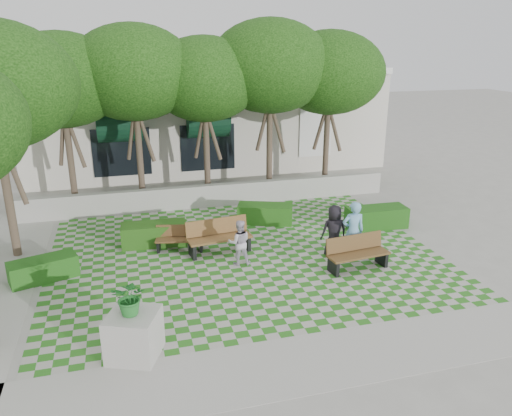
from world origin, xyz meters
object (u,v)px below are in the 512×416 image
object	(u,v)px
bench_east	(357,253)
hedge_east	(376,217)
hedge_midright	(265,214)
hedge_west	(43,269)
bench_west	(180,239)
hedge_midleft	(154,234)
bench_mid	(219,237)
person_blue	(353,231)
planter_front	(133,326)
person_dark	(334,231)
person_white	(239,242)

from	to	relation	value
bench_east	hedge_east	bearing A→B (deg)	46.18
hedge_midright	hedge_west	distance (m)	7.93
bench_west	hedge_east	bearing A→B (deg)	13.89
hedge_east	hedge_midleft	bearing A→B (deg)	176.22
bench_mid	person_blue	xyz separation A→B (m)	(3.86, -1.71, 0.44)
bench_east	person_blue	size ratio (longest dim) A/B	1.02
planter_front	person_dark	distance (m)	7.33
hedge_midleft	person_blue	size ratio (longest dim) A/B	1.11
hedge_midright	planter_front	distance (m)	8.79
bench_east	planter_front	bearing A→B (deg)	-164.37
bench_mid	bench_east	bearing A→B (deg)	-38.38
hedge_midleft	hedge_west	xyz separation A→B (m)	(-3.27, -1.75, -0.05)
bench_west	person_dark	distance (m)	4.97
hedge_midright	hedge_west	bearing A→B (deg)	-159.58
person_dark	person_white	bearing A→B (deg)	1.00
bench_mid	hedge_midright	size ratio (longest dim) A/B	1.05
bench_east	hedge_midright	xyz separation A→B (m)	(-1.55, 4.47, -0.13)
bench_mid	person_dark	size ratio (longest dim) A/B	1.27
bench_mid	person_blue	size ratio (longest dim) A/B	1.11
hedge_midleft	planter_front	bearing A→B (deg)	-98.39
bench_mid	hedge_midleft	distance (m)	2.30
bench_west	planter_front	bearing A→B (deg)	-94.43
bench_east	bench_west	size ratio (longest dim) A/B	1.21
person_white	planter_front	bearing A→B (deg)	58.11
bench_east	hedge_west	distance (m)	9.14
bench_east	person_blue	world-z (taller)	person_blue
hedge_east	person_dark	bearing A→B (deg)	-143.24
bench_west	planter_front	distance (m)	5.74
person_blue	hedge_east	bearing A→B (deg)	-124.87
bench_west	person_white	world-z (taller)	person_white
bench_west	hedge_midright	world-z (taller)	bench_west
bench_east	planter_front	size ratio (longest dim) A/B	1.07
hedge_midright	person_white	size ratio (longest dim) A/B	1.42
hedge_west	person_blue	size ratio (longest dim) A/B	0.96
hedge_west	person_white	world-z (taller)	person_white
bench_west	person_blue	bearing A→B (deg)	-11.01
bench_west	person_blue	distance (m)	5.54
hedge_west	person_dark	size ratio (longest dim) A/B	1.10
bench_mid	hedge_west	size ratio (longest dim) A/B	1.15
person_blue	bench_mid	bearing A→B (deg)	-16.88
bench_mid	person_blue	world-z (taller)	person_blue
planter_front	person_white	world-z (taller)	planter_front
bench_mid	hedge_west	distance (m)	5.26
hedge_midleft	planter_front	distance (m)	6.24
bench_east	planter_front	distance (m)	7.16
hedge_east	planter_front	xyz separation A→B (m)	(-8.85, -5.63, 0.36)
hedge_east	hedge_west	size ratio (longest dim) A/B	1.19
bench_east	hedge_east	distance (m)	3.69
planter_front	bench_east	bearing A→B (deg)	22.19
bench_west	hedge_east	world-z (taller)	bench_west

